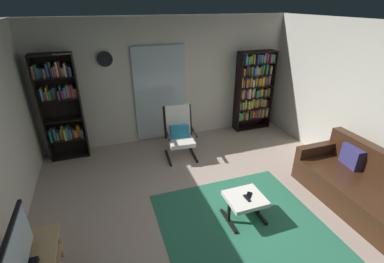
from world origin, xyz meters
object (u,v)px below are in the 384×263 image
(bookshelf_near_sofa, at_px, (253,89))
(cell_phone, at_px, (249,195))
(tv_remote, at_px, (247,198))
(bookshelf_near_tv, at_px, (61,105))
(television, at_px, (18,256))
(lounge_armchair, at_px, (179,131))
(wall_clock, at_px, (105,59))
(ottoman, at_px, (245,201))
(leather_sofa, at_px, (364,188))

(bookshelf_near_sofa, relative_size, cell_phone, 13.19)
(bookshelf_near_sofa, height_order, tv_remote, bookshelf_near_sofa)
(bookshelf_near_tv, relative_size, tv_remote, 14.12)
(bookshelf_near_tv, bearing_deg, television, -93.13)
(lounge_armchair, height_order, tv_remote, lounge_armchair)
(bookshelf_near_tv, xyz_separation_m, wall_clock, (0.90, 0.15, 0.75))
(bookshelf_near_tv, xyz_separation_m, tv_remote, (2.44, -2.76, -0.70))
(tv_remote, relative_size, cell_phone, 1.03)
(cell_phone, bearing_deg, lounge_armchair, 142.86)
(ottoman, bearing_deg, television, -170.20)
(television, relative_size, cell_phone, 6.38)
(lounge_armchair, distance_m, cell_phone, 2.07)
(tv_remote, bearing_deg, cell_phone, 37.27)
(leather_sofa, distance_m, cell_phone, 1.82)
(cell_phone, height_order, wall_clock, wall_clock)
(cell_phone, bearing_deg, ottoman, -127.13)
(leather_sofa, relative_size, ottoman, 3.67)
(lounge_armchair, height_order, ottoman, lounge_armchair)
(television, xyz_separation_m, bookshelf_near_tv, (0.17, 3.18, 0.34))
(ottoman, bearing_deg, lounge_armchair, 99.61)
(lounge_armchair, relative_size, cell_phone, 7.30)
(bookshelf_near_sofa, height_order, lounge_armchair, bookshelf_near_sofa)
(cell_phone, bearing_deg, bookshelf_near_sofa, 100.83)
(bookshelf_near_tv, bearing_deg, cell_phone, -47.24)
(wall_clock, bearing_deg, ottoman, -61.86)
(ottoman, bearing_deg, cell_phone, 11.45)
(bookshelf_near_sofa, bearing_deg, ottoman, -121.46)
(leather_sofa, xyz_separation_m, lounge_armchair, (-2.20, 2.35, 0.23))
(bookshelf_near_tv, height_order, tv_remote, bookshelf_near_tv)
(television, distance_m, bookshelf_near_tv, 3.20)
(ottoman, xyz_separation_m, wall_clock, (-1.54, 2.88, 1.53))
(ottoman, height_order, cell_phone, cell_phone)
(leather_sofa, relative_size, tv_remote, 13.35)
(television, height_order, wall_clock, wall_clock)
(ottoman, distance_m, cell_phone, 0.10)
(tv_remote, bearing_deg, bookshelf_near_tv, 128.71)
(bookshelf_near_sofa, bearing_deg, cell_phone, -120.59)
(lounge_armchair, xyz_separation_m, wall_clock, (-1.19, 0.84, 1.32))
(ottoman, xyz_separation_m, tv_remote, (0.00, -0.04, 0.08))
(wall_clock, bearing_deg, cell_phone, -60.76)
(lounge_armchair, bearing_deg, bookshelf_near_sofa, 19.36)
(cell_phone, bearing_deg, leather_sofa, 31.21)
(television, height_order, bookshelf_near_sofa, bookshelf_near_sofa)
(television, xyz_separation_m, lounge_armchair, (2.27, 2.49, -0.22))
(bookshelf_near_sofa, xyz_separation_m, lounge_armchair, (-2.03, -0.71, -0.46))
(bookshelf_near_sofa, xyz_separation_m, tv_remote, (-1.68, -2.79, -0.60))
(bookshelf_near_sofa, distance_m, ottoman, 3.30)
(television, bearing_deg, wall_clock, 72.09)
(leather_sofa, xyz_separation_m, tv_remote, (-1.85, 0.27, 0.09))
(television, bearing_deg, bookshelf_near_tv, 86.87)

